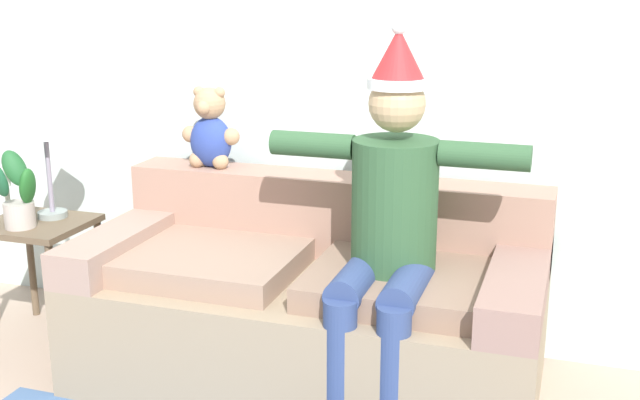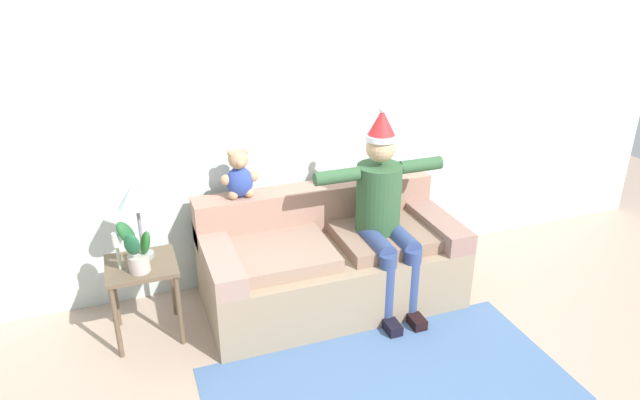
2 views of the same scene
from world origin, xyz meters
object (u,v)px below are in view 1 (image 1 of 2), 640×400
Objects in this scene: couch at (312,305)px; table_lamp at (44,124)px; person_seated at (388,221)px; potted_plant at (16,193)px; teddy_bear at (210,131)px; candle_tall at (6,185)px; side_table at (38,243)px.

couch is 1.53m from table_lamp.
potted_plant is (-1.77, 0.06, -0.05)m from person_seated.
teddy_bear is 1.01m from candle_tall.
person_seated is 1.76m from table_lamp.
table_lamp is (-0.75, -0.22, 0.03)m from teddy_bear.
side_table is 0.29m from potted_plant.
couch is at bearing 4.23° from potted_plant.
teddy_bear is at bearing 19.76° from candle_tall.
side_table is at bearing 174.85° from person_seated.
potted_plant is 1.37× the size of candle_tall.
teddy_bear is (-0.60, 0.30, 0.67)m from couch.
candle_tall is at bearing 175.81° from person_seated.
candle_tall reaches higher than side_table.
teddy_bear reaches higher than couch.
side_table is 2.16× the size of candle_tall.
potted_plant is (-0.01, -0.10, 0.27)m from side_table.
potted_plant reaches higher than candle_tall.
person_seated is at bearing -8.13° from table_lamp.
table_lamp is (-1.36, 0.08, 0.70)m from couch.
person_seated is 1.10m from teddy_bear.
couch reaches higher than side_table.
couch is 5.26× the size of potted_plant.
person_seated is 1.79m from side_table.
potted_plant is at bearing -98.32° from side_table.
teddy_bear is 0.65× the size of side_table.
table_lamp is at bearing -163.66° from teddy_bear.
potted_plant reaches higher than side_table.
teddy_bear is 1.42× the size of candle_tall.
couch is 1.39m from side_table.
teddy_bear is (-0.97, 0.47, 0.21)m from person_seated.
teddy_bear is at bearing 16.34° from table_lamp.
table_lamp reaches higher than couch.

